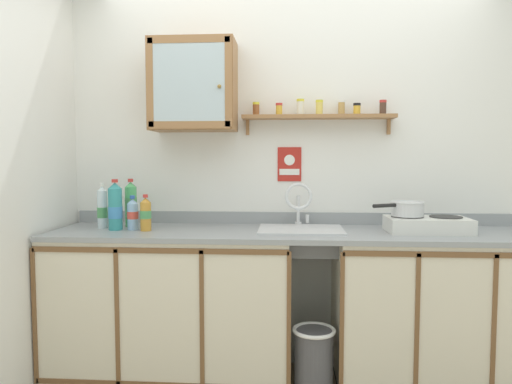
% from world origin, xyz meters
% --- Properties ---
extents(back_wall, '(3.58, 0.07, 2.66)m').
position_xyz_m(back_wall, '(0.00, 0.76, 1.34)').
color(back_wall, white).
rests_on(back_wall, ground).
extents(lower_cabinet_run, '(1.47, 0.63, 0.94)m').
position_xyz_m(lower_cabinet_run, '(-0.74, 0.43, 0.47)').
color(lower_cabinet_run, black).
rests_on(lower_cabinet_run, ground).
extents(lower_cabinet_run_right, '(1.23, 0.63, 0.94)m').
position_xyz_m(lower_cabinet_run_right, '(0.87, 0.43, 0.47)').
color(lower_cabinet_run_right, black).
rests_on(lower_cabinet_run_right, ground).
extents(countertop, '(2.94, 0.65, 0.03)m').
position_xyz_m(countertop, '(0.00, 0.42, 0.95)').
color(countertop, gray).
rests_on(countertop, lower_cabinet_run).
extents(backsplash, '(2.94, 0.02, 0.08)m').
position_xyz_m(backsplash, '(0.00, 0.72, 1.01)').
color(backsplash, gray).
rests_on(backsplash, countertop).
extents(sink, '(0.51, 0.45, 0.42)m').
position_xyz_m(sink, '(0.05, 0.46, 0.94)').
color(sink, silver).
rests_on(sink, countertop).
extents(hot_plate_stove, '(0.47, 0.29, 0.09)m').
position_xyz_m(hot_plate_stove, '(0.80, 0.42, 1.01)').
color(hot_plate_stove, silver).
rests_on(hot_plate_stove, countertop).
extents(saucepan, '(0.33, 0.22, 0.09)m').
position_xyz_m(saucepan, '(0.68, 0.44, 1.11)').
color(saucepan, silver).
rests_on(saucepan, hot_plate_stove).
extents(bottle_water_blue_0, '(0.07, 0.07, 0.21)m').
position_xyz_m(bottle_water_blue_0, '(-0.99, 0.41, 1.06)').
color(bottle_water_blue_0, '#8CB7E0').
rests_on(bottle_water_blue_0, countertop).
extents(bottle_detergent_teal_1, '(0.09, 0.09, 0.31)m').
position_xyz_m(bottle_detergent_teal_1, '(-1.09, 0.39, 1.11)').
color(bottle_detergent_teal_1, teal).
rests_on(bottle_detergent_teal_1, countertop).
extents(bottle_water_clear_2, '(0.06, 0.06, 0.28)m').
position_xyz_m(bottle_water_clear_2, '(-1.20, 0.46, 1.09)').
color(bottle_water_clear_2, silver).
rests_on(bottle_water_clear_2, countertop).
extents(bottle_soda_green_3, '(0.08, 0.08, 0.31)m').
position_xyz_m(bottle_soda_green_3, '(-1.04, 0.54, 1.11)').
color(bottle_soda_green_3, '#4CB266').
rests_on(bottle_soda_green_3, countertop).
extents(bottle_juice_amber_4, '(0.07, 0.07, 0.22)m').
position_xyz_m(bottle_juice_amber_4, '(-0.89, 0.37, 1.07)').
color(bottle_juice_amber_4, gold).
rests_on(bottle_juice_amber_4, countertop).
extents(wall_cabinet, '(0.54, 0.31, 0.57)m').
position_xyz_m(wall_cabinet, '(-0.64, 0.59, 1.87)').
color(wall_cabinet, '#996B42').
extents(spice_shelf, '(0.98, 0.14, 0.23)m').
position_xyz_m(spice_shelf, '(0.16, 0.67, 1.69)').
color(spice_shelf, '#996B42').
extents(warning_sign, '(0.16, 0.01, 0.23)m').
position_xyz_m(warning_sign, '(-0.02, 0.73, 1.37)').
color(warning_sign, '#B2261E').
extents(trash_bin, '(0.25, 0.25, 0.44)m').
position_xyz_m(trash_bin, '(0.12, 0.21, 0.23)').
color(trash_bin, '#4C4C51').
rests_on(trash_bin, ground).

